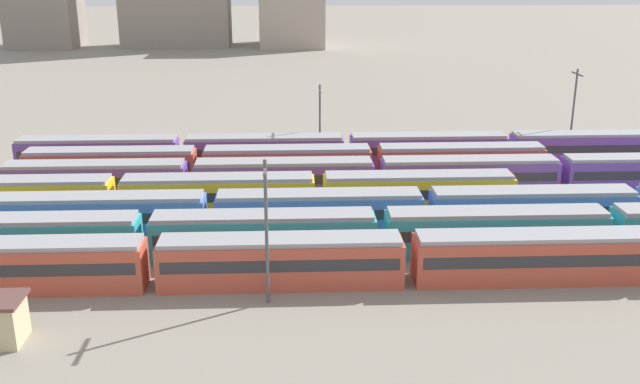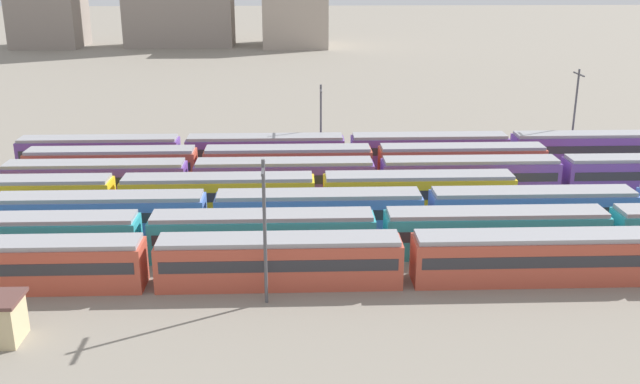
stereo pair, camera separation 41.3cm
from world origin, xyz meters
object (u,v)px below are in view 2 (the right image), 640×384
Objects in this scene: train_track_1 at (380,233)px; train_track_2 at (637,208)px; train_track_0 at (407,259)px; train_track_4 at (377,177)px; catenary_pole_1 at (575,109)px; catenary_pole_2 at (265,226)px; catenary_pole_3 at (321,119)px; train_track_5 at (288,163)px; train_track_6 at (429,150)px; train_track_3 at (219,195)px.

train_track_2 is at bearing 12.43° from train_track_1.
train_track_4 is (0.15, 20.80, 0.00)m from train_track_0.
train_track_0 is 42.52m from catenary_pole_1.
train_track_1 is 12.64m from catenary_pole_2.
catenary_pole_1 is at bearing 82.86° from train_track_2.
train_track_0 is at bearing -81.42° from catenary_pole_3.
catenary_pole_3 is at bearing 97.31° from train_track_1.
train_track_5 is at bearing -166.67° from catenary_pole_1.
catenary_pole_2 reaches higher than train_track_5.
train_track_4 is 7.15× the size of catenary_pole_2.
train_track_4 is 1.34× the size of train_track_5.
catenary_pole_2 reaches higher than catenary_pole_3.
train_track_2 is 24.20m from catenary_pole_1.
train_track_6 is at bearing -170.82° from catenary_pole_1.
train_track_1 is 1.34× the size of train_track_3.
train_track_2 is (23.59, 5.20, 0.00)m from train_track_1.
catenary_pole_2 is (-1.37, -28.89, 3.88)m from train_track_5.
catenary_pole_3 is at bearing 111.85° from train_track_4.
catenary_pole_2 reaches higher than train_track_3.
catenary_pole_3 reaches higher than train_track_1.
catenary_pole_1 reaches higher than train_track_4.
catenary_pole_2 is 37.21m from catenary_pole_3.
train_track_5 is 35.25m from catenary_pole_1.
catenary_pole_1 is (17.81, 2.88, 4.00)m from train_track_6.
train_track_0 is 21.95m from train_track_3.
train_track_5 is at bearing -162.28° from train_track_6.
train_track_2 is at bearing -7.88° from train_track_3.
catenary_pole_2 reaches higher than train_track_6.
train_track_5 is at bearing 58.09° from train_track_3.
train_track_4 is at bearing 84.21° from train_track_1.
catenary_pole_1 reaches higher than train_track_6.
train_track_2 is 2.02× the size of train_track_3.
train_track_0 and train_track_4 have the same top height.
train_track_1 is 17.44m from train_track_3.
train_track_0 and train_track_6 have the same top height.
train_track_6 is at bearing 34.44° from train_track_3.
catenary_pole_2 is at bearing -157.74° from train_track_2.
train_track_1 is 7.15× the size of catenary_pole_2.
train_track_1 is at bearing -95.79° from train_track_4.
catenary_pole_1 is at bearing 24.49° from train_track_3.
catenary_pole_1 reaches higher than catenary_pole_3.
train_track_4 is at bearing 89.59° from train_track_0.
train_track_0 is at bearing -45.30° from train_track_3.
catenary_pole_2 is (-10.33, -2.89, 3.88)m from train_track_0.
train_track_0 is 7.15× the size of catenary_pole_2.
train_track_6 is 18.48m from catenary_pole_1.
train_track_5 is at bearing 87.28° from catenary_pole_2.
train_track_6 is (7.16, 10.40, 0.00)m from train_track_4.
catenary_pole_3 is at bearing -179.74° from catenary_pole_1.
train_track_6 is 8.75× the size of catenary_pole_1.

